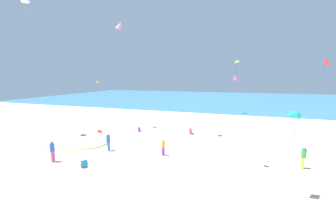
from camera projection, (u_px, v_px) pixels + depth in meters
The scene contains 20 objects.
ground_plane at pixel (182, 139), 22.66m from camera, with size 120.00×120.00×0.00m, color beige.
ocean_water at pixel (217, 98), 67.08m from camera, with size 120.00×60.00×0.05m, color teal.
dune_mound at pixel (76, 142), 21.74m from camera, with size 7.81×5.47×1.95m, color beige.
beach_chair_far_left at pixel (100, 132), 24.45m from camera, with size 0.74×0.78×0.60m.
beach_chair_far_right at pixel (79, 140), 21.35m from camera, with size 0.79×0.80×0.53m.
beach_chair_near_camera at pixel (84, 164), 15.42m from camera, with size 0.75×0.72×0.61m.
cooler_box at pixel (220, 135), 23.72m from camera, with size 0.48×0.42×0.23m.
person_0 at pixel (163, 146), 17.73m from camera, with size 0.40×0.40×1.45m.
person_1 at pixel (108, 141), 18.77m from camera, with size 0.48×0.48×1.75m.
person_2 at pixel (52, 150), 16.30m from camera, with size 0.35×0.35×1.76m.
person_3 at pixel (139, 130), 25.68m from camera, with size 0.35×0.57×0.70m.
person_4 at pixel (191, 132), 24.51m from camera, with size 0.65×0.39×0.82m.
person_5 at pixel (303, 156), 15.11m from camera, with size 0.35×0.35×1.77m.
kite_teal at pixel (297, 114), 10.70m from camera, with size 0.85×0.82×1.83m.
kite_lime at pixel (236, 62), 14.29m from camera, with size 0.49×0.53×1.05m.
kite_pink at pixel (120, 26), 25.74m from camera, with size 1.31×1.00×1.98m.
kite_blue at pixel (153, 59), 44.83m from camera, with size 0.55×0.67×1.31m.
kite_orange at pixel (98, 82), 27.73m from camera, with size 0.49×0.48×1.44m.
kite_red at pixel (326, 62), 16.69m from camera, with size 0.69×0.55×1.63m.
kite_magenta at pixel (235, 78), 37.62m from camera, with size 1.30×1.38×2.06m.
Camera 1 is at (5.40, -11.22, 6.77)m, focal length 21.61 mm.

